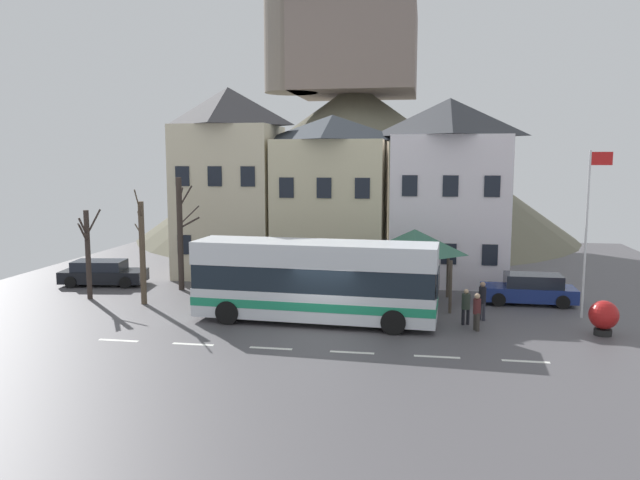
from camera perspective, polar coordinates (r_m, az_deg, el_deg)
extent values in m
cube|color=#4E4C50|center=(25.17, 0.17, -8.52)|extent=(40.00, 60.00, 0.06)
cube|color=silver|center=(25.26, -18.03, -8.76)|extent=(1.60, 0.20, 0.01)
cube|color=silver|center=(24.05, -11.59, -9.36)|extent=(1.60, 0.20, 0.01)
cube|color=silver|center=(23.17, -4.54, -9.88)|extent=(1.60, 0.20, 0.01)
cube|color=silver|center=(22.66, 2.96, -10.27)|extent=(1.60, 0.20, 0.01)
cube|color=silver|center=(22.53, 10.69, -10.49)|extent=(1.60, 0.20, 0.01)
cube|color=silver|center=(22.81, 18.38, -10.53)|extent=(1.60, 0.20, 0.01)
cube|color=beige|center=(37.30, -8.29, 3.56)|extent=(5.64, 5.11, 8.84)
pyramid|color=#434244|center=(37.34, -8.46, 12.04)|extent=(5.64, 5.11, 2.21)
cube|color=black|center=(35.75, -12.36, -0.42)|extent=(0.80, 0.06, 1.10)
cube|color=black|center=(35.09, -9.51, -0.49)|extent=(0.80, 0.06, 1.10)
cube|color=black|center=(34.53, -6.56, -0.57)|extent=(0.80, 0.06, 1.10)
cube|color=black|center=(35.44, -12.53, 5.75)|extent=(0.80, 0.06, 1.10)
cube|color=black|center=(34.78, -9.65, 5.79)|extent=(0.80, 0.06, 1.10)
cube|color=black|center=(34.21, -6.65, 5.82)|extent=(0.80, 0.06, 1.10)
cube|color=beige|center=(36.40, 1.13, 2.84)|extent=(6.18, 6.03, 7.96)
pyramid|color=#2F353D|center=(36.33, 1.15, 10.28)|extent=(6.18, 6.03, 1.47)
cube|color=black|center=(34.03, -3.06, -1.01)|extent=(0.80, 0.06, 1.10)
cube|color=black|center=(33.64, 0.37, -1.09)|extent=(0.80, 0.06, 1.10)
cube|color=black|center=(33.38, 3.86, -1.18)|extent=(0.80, 0.06, 1.10)
cube|color=black|center=(33.69, -3.10, 4.82)|extent=(0.80, 0.06, 1.10)
cube|color=black|center=(33.31, 0.37, 4.81)|extent=(0.80, 0.06, 1.10)
cube|color=black|center=(33.04, 3.91, 4.77)|extent=(0.80, 0.06, 1.10)
cube|color=white|center=(36.09, 11.64, 2.83)|extent=(6.28, 6.15, 8.18)
pyramid|color=#33353A|center=(36.06, 11.86, 10.99)|extent=(6.28, 6.15, 2.09)
cube|color=black|center=(33.23, 8.13, -1.18)|extent=(0.80, 0.06, 1.10)
cube|color=black|center=(33.24, 11.74, -1.26)|extent=(0.80, 0.06, 1.10)
cube|color=black|center=(33.39, 15.33, -1.33)|extent=(0.80, 0.06, 1.10)
cube|color=black|center=(32.89, 8.24, 4.96)|extent=(0.80, 0.06, 1.10)
cube|color=black|center=(32.91, 11.90, 4.87)|extent=(0.80, 0.06, 1.10)
cube|color=black|center=(33.06, 15.54, 4.77)|extent=(0.80, 0.06, 1.10)
cone|color=#625F4C|center=(56.79, 3.24, 7.37)|extent=(38.70, 38.70, 13.70)
cube|color=slate|center=(57.57, 3.31, 16.86)|extent=(10.61, 10.61, 7.48)
cylinder|color=gray|center=(55.98, -2.68, 18.07)|extent=(4.63, 4.63, 9.26)
cube|color=silver|center=(26.47, -0.51, -5.74)|extent=(10.36, 3.02, 1.21)
cube|color=#1E8C60|center=(26.46, -0.51, -5.61)|extent=(10.38, 3.04, 0.36)
cube|color=#19232D|center=(26.24, -0.51, -3.36)|extent=(10.26, 2.98, 1.02)
cube|color=silver|center=(26.07, -0.52, -1.22)|extent=(10.36, 3.02, 0.96)
cube|color=#19232D|center=(25.57, 10.79, -3.78)|extent=(0.18, 2.05, 0.98)
cylinder|color=black|center=(27.13, 7.28, -6.25)|extent=(1.01, 0.34, 1.00)
cylinder|color=black|center=(24.87, 6.76, -7.50)|extent=(1.01, 0.34, 1.00)
cylinder|color=black|center=(28.61, -6.80, -5.52)|extent=(1.01, 0.34, 1.00)
cylinder|color=black|center=(26.48, -8.50, -6.61)|extent=(1.01, 0.34, 1.00)
cylinder|color=#473D33|center=(31.78, 5.69, -2.92)|extent=(0.14, 0.14, 2.40)
cylinder|color=#473D33|center=(31.74, 11.66, -3.05)|extent=(0.14, 0.14, 2.40)
cylinder|color=#473D33|center=(28.54, 5.25, -4.10)|extent=(0.14, 0.14, 2.40)
cylinder|color=#473D33|center=(28.50, 11.89, -4.24)|extent=(0.14, 0.14, 2.40)
pyramid|color=#2E5F4B|center=(29.81, 8.69, -0.15)|extent=(3.60, 3.60, 1.20)
cube|color=black|center=(32.96, -7.19, -3.82)|extent=(4.56, 2.45, 0.62)
cube|color=#1E232D|center=(32.95, -7.55, -2.88)|extent=(2.81, 1.98, 0.45)
cylinder|color=black|center=(33.21, -4.30, -4.00)|extent=(0.66, 0.29, 0.64)
cylinder|color=black|center=(31.63, -5.51, -4.59)|extent=(0.66, 0.29, 0.64)
cylinder|color=black|center=(34.38, -8.73, -3.67)|extent=(0.66, 0.29, 0.64)
cylinder|color=black|center=(32.86, -10.10, -4.22)|extent=(0.66, 0.29, 0.64)
cube|color=navy|center=(31.50, 18.55, -4.65)|extent=(4.37, 1.79, 0.66)
cube|color=#1E232D|center=(31.41, 19.00, -3.53)|extent=(2.63, 1.57, 0.60)
cylinder|color=black|center=(30.54, 16.09, -5.28)|extent=(0.64, 0.21, 0.64)
cylinder|color=black|center=(32.17, 15.78, -4.64)|extent=(0.64, 0.21, 0.64)
cylinder|color=black|center=(30.99, 21.41, -5.33)|extent=(0.64, 0.21, 0.64)
cylinder|color=black|center=(32.59, 20.83, -4.69)|extent=(0.64, 0.21, 0.64)
cube|color=black|center=(36.26, -19.23, -3.13)|extent=(4.70, 2.41, 0.65)
cube|color=#1E232D|center=(36.24, -19.60, -2.20)|extent=(2.89, 1.95, 0.53)
cylinder|color=black|center=(36.60, -16.56, -3.22)|extent=(0.66, 0.28, 0.64)
cylinder|color=black|center=(34.98, -17.45, -3.74)|extent=(0.66, 0.28, 0.64)
cylinder|color=black|center=(37.64, -20.86, -3.11)|extent=(0.66, 0.28, 0.64)
cylinder|color=black|center=(36.07, -21.92, -3.61)|extent=(0.66, 0.28, 0.64)
cylinder|color=black|center=(28.48, 7.41, -5.75)|extent=(0.16, 0.16, 0.85)
cylinder|color=black|center=(28.65, 7.24, -5.67)|extent=(0.16, 0.16, 0.85)
cylinder|color=gray|center=(28.41, 7.35, -4.36)|extent=(0.30, 0.30, 0.62)
sphere|color=#9E7A60|center=(28.33, 7.36, -3.52)|extent=(0.23, 0.23, 0.23)
cylinder|color=#38332D|center=(26.16, 14.08, -7.22)|extent=(0.17, 0.17, 0.74)
cylinder|color=#38332D|center=(25.99, 14.28, -7.32)|extent=(0.17, 0.17, 0.74)
cylinder|color=#512323|center=(25.93, 14.23, -5.92)|extent=(0.31, 0.31, 0.61)
sphere|color=tan|center=(25.84, 14.26, -5.02)|extent=(0.23, 0.23, 0.23)
cylinder|color=black|center=(26.90, 13.43, -6.82)|extent=(0.14, 0.14, 0.72)
cylinder|color=black|center=(26.81, 13.01, -6.85)|extent=(0.14, 0.14, 0.72)
cylinder|color=#2D382D|center=(26.71, 13.26, -5.51)|extent=(0.36, 0.36, 0.65)
sphere|color=tan|center=(26.62, 13.29, -4.62)|extent=(0.20, 0.20, 0.20)
cylinder|color=#2D2D38|center=(27.78, 14.50, -6.29)|extent=(0.13, 0.13, 0.82)
cylinder|color=#2D2D38|center=(27.66, 14.81, -6.37)|extent=(0.13, 0.13, 0.82)
cylinder|color=black|center=(27.57, 14.70, -4.90)|extent=(0.31, 0.31, 0.70)
sphere|color=#9E7A60|center=(27.47, 14.73, -3.96)|extent=(0.22, 0.22, 0.22)
cube|color=#33473D|center=(32.37, 6.32, -4.09)|extent=(1.47, 0.45, 0.08)
cube|color=#33473D|center=(32.55, 6.35, -3.63)|extent=(1.47, 0.06, 0.40)
cube|color=#2D2D33|center=(32.46, 5.16, -4.45)|extent=(0.08, 0.36, 0.45)
cube|color=#2D2D33|center=(32.39, 7.47, -4.51)|extent=(0.08, 0.36, 0.45)
cylinder|color=silver|center=(29.02, 23.24, 0.39)|extent=(0.10, 0.10, 7.27)
cube|color=red|center=(28.95, 24.44, 6.83)|extent=(0.90, 0.03, 0.56)
cylinder|color=black|center=(27.12, 24.54, -7.69)|extent=(0.68, 0.68, 0.25)
sphere|color=#B21919|center=(26.96, 24.61, -6.27)|extent=(1.14, 1.14, 1.14)
cylinder|color=brown|center=(30.63, -16.00, -1.17)|extent=(0.27, 0.27, 4.92)
cylinder|color=brown|center=(30.04, -16.20, 2.53)|extent=(0.36, 0.77, 0.69)
cylinder|color=brown|center=(30.91, -16.23, 1.64)|extent=(0.60, 0.84, 0.97)
cylinder|color=brown|center=(30.79, -16.34, 0.92)|extent=(0.58, 0.48, 0.53)
cylinder|color=brown|center=(30.03, -16.40, 3.34)|extent=(0.15, 0.80, 1.23)
cylinder|color=#382D28|center=(32.64, -20.54, -1.29)|extent=(0.25, 0.25, 4.42)
cylinder|color=#382D28|center=(32.90, -20.97, 0.65)|extent=(0.83, 0.58, 0.87)
cylinder|color=#382D28|center=(31.94, -20.91, 0.53)|extent=(0.39, 1.22, 1.05)
cylinder|color=#382D28|center=(32.15, -20.93, 1.10)|extent=(0.14, 0.79, 0.97)
cylinder|color=#382D28|center=(32.57, -20.08, 1.55)|extent=(0.57, 0.67, 1.26)
cylinder|color=#382D28|center=(33.45, -12.73, 0.53)|extent=(0.30, 0.30, 5.95)
cylinder|color=#382D28|center=(33.38, -11.88, 1.57)|extent=(1.02, 0.48, 0.62)
cylinder|color=#382D28|center=(32.97, -11.92, 2.23)|extent=(1.25, 0.40, 1.06)
cylinder|color=#382D28|center=(33.84, -12.73, 3.96)|extent=(0.41, 1.15, 0.96)
cylinder|color=#382D28|center=(33.22, -12.25, 3.91)|extent=(0.75, 0.25, 1.17)
cylinder|color=#382D28|center=(33.01, -12.66, 4.04)|extent=(0.47, 0.49, 0.83)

